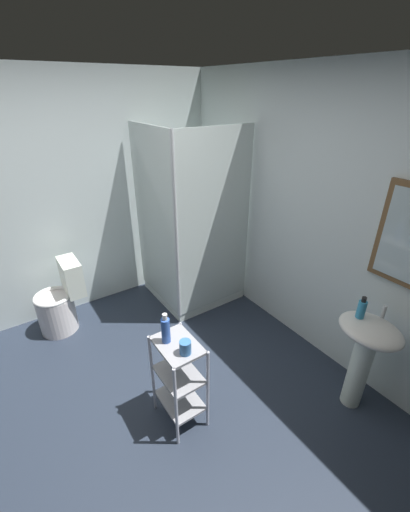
# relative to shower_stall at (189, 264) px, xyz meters

# --- Properties ---
(ground_plane) EXTENTS (4.20, 4.20, 0.02)m
(ground_plane) POSITION_rel_shower_stall_xyz_m (1.20, -1.23, -0.47)
(ground_plane) COLOR #242D3B
(wall_back) EXTENTS (4.20, 0.14, 2.50)m
(wall_back) POSITION_rel_shower_stall_xyz_m (1.21, 0.62, 0.79)
(wall_back) COLOR silver
(wall_back) RESTS_ON ground_plane
(wall_left) EXTENTS (0.10, 4.20, 2.50)m
(wall_left) POSITION_rel_shower_stall_xyz_m (-0.65, -1.23, 0.79)
(wall_left) COLOR silver
(wall_left) RESTS_ON ground_plane
(shower_stall) EXTENTS (0.92, 0.92, 2.00)m
(shower_stall) POSITION_rel_shower_stall_xyz_m (0.00, 0.00, 0.00)
(shower_stall) COLOR white
(shower_stall) RESTS_ON ground_plane
(pedestal_sink) EXTENTS (0.46, 0.37, 0.81)m
(pedestal_sink) POSITION_rel_shower_stall_xyz_m (2.01, 0.29, 0.12)
(pedestal_sink) COLOR white
(pedestal_sink) RESTS_ON ground_plane
(sink_faucet) EXTENTS (0.03, 0.03, 0.10)m
(sink_faucet) POSITION_rel_shower_stall_xyz_m (2.01, 0.41, 0.40)
(sink_faucet) COLOR silver
(sink_faucet) RESTS_ON pedestal_sink
(toilet) EXTENTS (0.37, 0.49, 0.76)m
(toilet) POSITION_rel_shower_stall_xyz_m (-0.28, -1.41, -0.15)
(toilet) COLOR white
(toilet) RESTS_ON ground_plane
(storage_cart) EXTENTS (0.38, 0.28, 0.74)m
(storage_cart) POSITION_rel_shower_stall_xyz_m (1.34, -0.93, -0.03)
(storage_cart) COLOR silver
(storage_cart) RESTS_ON ground_plane
(hand_soap_bottle) EXTENTS (0.06, 0.06, 0.17)m
(hand_soap_bottle) POSITION_rel_shower_stall_xyz_m (1.92, 0.28, 0.42)
(hand_soap_bottle) COLOR #389ED1
(hand_soap_bottle) RESTS_ON pedestal_sink
(shampoo_bottle_blue) EXTENTS (0.06, 0.06, 0.23)m
(shampoo_bottle_blue) POSITION_rel_shower_stall_xyz_m (1.28, -0.97, 0.38)
(shampoo_bottle_blue) COLOR #305AB9
(shampoo_bottle_blue) RESTS_ON storage_cart
(rinse_cup) EXTENTS (0.08, 0.08, 0.10)m
(rinse_cup) POSITION_rel_shower_stall_xyz_m (1.45, -0.92, 0.33)
(rinse_cup) COLOR #3870B2
(rinse_cup) RESTS_ON storage_cart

